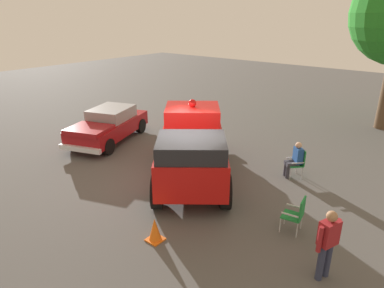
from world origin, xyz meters
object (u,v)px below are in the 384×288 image
Objects in this scene: lawn_chair_spare at (195,125)px; spectator_standing at (328,241)px; vintage_fire_truck at (192,145)px; traffic_cone at (155,230)px; classic_hot_rod at (108,125)px; spectator_seated at (295,158)px; lawn_chair_near_truck at (298,161)px; lawn_chair_by_car at (297,213)px.

spectator_standing is at bearing -34.00° from lawn_chair_spare.
vintage_fire_truck is 9.45× the size of traffic_cone.
classic_hot_rod is 10.79m from spectator_standing.
vintage_fire_truck is 5.27m from classic_hot_rod.
classic_hot_rod is at bearing -166.83° from spectator_seated.
spectator_seated is 2.03× the size of traffic_cone.
lawn_chair_near_truck is 5.02m from spectator_standing.
vintage_fire_truck is 4.65× the size of spectator_seated.
lawn_chair_near_truck is at bearing 77.28° from traffic_cone.
spectator_seated reaches higher than lawn_chair_spare.
lawn_chair_by_car is at bearing -65.70° from spectator_seated.
traffic_cone is at bearing -159.51° from spectator_standing.
vintage_fire_truck is 5.89× the size of lawn_chair_by_car.
lawn_chair_near_truck is at bearing 40.21° from vintage_fire_truck.
vintage_fire_truck reaches higher than classic_hot_rod.
lawn_chair_by_car is (1.31, -3.19, 0.00)m from lawn_chair_near_truck.
classic_hot_rod is 7.45× the size of traffic_cone.
lawn_chair_spare reaches higher than traffic_cone.
traffic_cone is (1.54, -3.37, -0.89)m from vintage_fire_truck.
lawn_chair_near_truck is (2.85, 2.41, -0.61)m from vintage_fire_truck.
lawn_chair_by_car reaches higher than traffic_cone.
classic_hot_rod reaches higher than lawn_chair_spare.
lawn_chair_spare is at bearing 146.00° from spectator_standing.
spectator_standing is (7.84, -5.29, 0.37)m from lawn_chair_spare.
classic_hot_rod reaches higher than traffic_cone.
lawn_chair_near_truck is at bearing 112.29° from lawn_chair_by_car.
spectator_seated is at bearing 120.59° from spectator_standing.
classic_hot_rod is 3.93m from lawn_chair_spare.
traffic_cone is (-1.21, -5.68, -0.39)m from spectator_seated.
lawn_chair_spare is 5.40m from spectator_seated.
lawn_chair_near_truck is 5.93m from traffic_cone.
lawn_chair_near_truck is 3.45m from lawn_chair_by_car.
classic_hot_rod is at bearing 167.09° from spectator_standing.
lawn_chair_by_car is 1.00× the size of lawn_chair_spare.
traffic_cone is at bearing -29.37° from classic_hot_rod.
spectator_seated reaches higher than lawn_chair_near_truck.
lawn_chair_by_car is 3.40m from spectator_seated.
lawn_chair_by_car is 3.69m from traffic_cone.
classic_hot_rod is 9.46m from lawn_chair_by_car.
lawn_chair_spare is at bearing 47.02° from classic_hot_rod.
vintage_fire_truck is at bearing 169.33° from lawn_chair_by_car.
lawn_chair_by_car is at bearing -31.44° from lawn_chair_spare.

